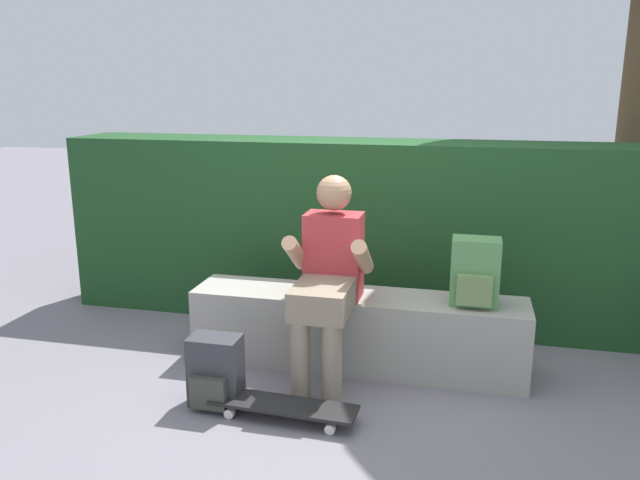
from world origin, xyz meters
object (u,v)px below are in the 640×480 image
object	(u,v)px
skateboard_near_person	(283,406)
backpack_on_ground	(215,372)
person_skater	(328,273)
bench_main	(357,330)
backpack_on_bench	(475,273)

from	to	relation	value
skateboard_near_person	backpack_on_ground	distance (m)	0.43
person_skater	backpack_on_ground	world-z (taller)	person_skater
skateboard_near_person	bench_main	bearing A→B (deg)	70.45
bench_main	backpack_on_ground	xyz separation A→B (m)	(-0.67, -0.68, -0.04)
person_skater	backpack_on_bench	size ratio (longest dim) A/B	3.06
bench_main	backpack_on_ground	bearing A→B (deg)	-134.74
skateboard_near_person	person_skater	bearing A→B (deg)	76.79
person_skater	skateboard_near_person	size ratio (longest dim) A/B	1.51
bench_main	backpack_on_bench	xyz separation A→B (m)	(0.70, -0.01, 0.43)
bench_main	person_skater	world-z (taller)	person_skater
person_skater	bench_main	bearing A→B (deg)	56.44
bench_main	person_skater	bearing A→B (deg)	-123.56
person_skater	skateboard_near_person	world-z (taller)	person_skater
person_skater	backpack_on_bench	distance (m)	0.86
skateboard_near_person	backpack_on_bench	bearing A→B (deg)	37.29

